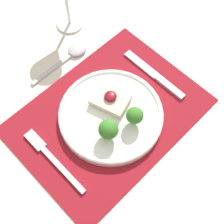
# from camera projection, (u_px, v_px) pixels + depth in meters

# --- Properties ---
(ground_plane) EXTENTS (8.00, 8.00, 0.00)m
(ground_plane) POSITION_uv_depth(u_px,v_px,m) (110.00, 186.00, 1.39)
(ground_plane) COLOR brown
(dining_table) EXTENTS (1.20, 1.02, 0.72)m
(dining_table) POSITION_uv_depth(u_px,v_px,m) (109.00, 131.00, 0.83)
(dining_table) COLOR beige
(dining_table) RESTS_ON ground_plane
(placemat) EXTENTS (0.44, 0.32, 0.00)m
(placemat) POSITION_uv_depth(u_px,v_px,m) (109.00, 115.00, 0.74)
(placemat) COLOR maroon
(placemat) RESTS_ON dining_table
(dinner_plate) EXTENTS (0.25, 0.25, 0.07)m
(dinner_plate) POSITION_uv_depth(u_px,v_px,m) (112.00, 114.00, 0.73)
(dinner_plate) COLOR white
(dinner_plate) RESTS_ON placemat
(fork) EXTENTS (0.02, 0.19, 0.01)m
(fork) POSITION_uv_depth(u_px,v_px,m) (51.00, 157.00, 0.69)
(fork) COLOR #B2B2B7
(fork) RESTS_ON placemat
(knife) EXTENTS (0.02, 0.19, 0.01)m
(knife) POSITION_uv_depth(u_px,v_px,m) (158.00, 77.00, 0.79)
(knife) COLOR #B2B2B7
(knife) RESTS_ON placemat
(spoon) EXTENTS (0.18, 0.04, 0.02)m
(spoon) POSITION_uv_depth(u_px,v_px,m) (72.00, 54.00, 0.82)
(spoon) COLOR #B2B2B7
(spoon) RESTS_ON dining_table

